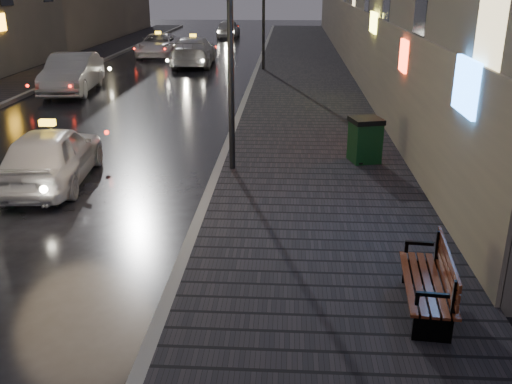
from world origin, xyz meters
TOP-DOWN VIEW (x-y plane):
  - ground at (0.00, 0.00)m, footprint 120.00×120.00m
  - sidewalk at (3.90, 21.00)m, footprint 4.60×58.00m
  - curb at (1.50, 21.00)m, footprint 0.20×58.00m
  - sidewalk_far at (-8.70, 21.00)m, footprint 2.40×58.00m
  - curb_far at (-7.40, 21.00)m, footprint 0.20×58.00m
  - lamp_near at (1.85, 6.00)m, footprint 0.36×0.36m
  - bench at (5.20, -0.12)m, footprint 0.77×1.82m
  - trash_bin at (5.09, 6.75)m, footprint 0.89×0.89m
  - taxi_near at (-2.20, 5.08)m, footprint 1.99×4.15m
  - car_left_mid at (-5.77, 16.11)m, footprint 2.16×4.91m
  - taxi_mid at (-2.02, 24.09)m, footprint 2.38×5.35m
  - taxi_far at (-4.78, 27.94)m, footprint 2.27×4.80m
  - car_far at (-1.75, 39.57)m, footprint 1.68×4.10m

SIDE VIEW (x-z plane):
  - ground at x=0.00m, z-range 0.00..0.00m
  - sidewalk at x=3.90m, z-range 0.00..0.15m
  - curb at x=1.50m, z-range 0.00..0.15m
  - sidewalk_far at x=-8.70m, z-range 0.00..0.15m
  - curb_far at x=-7.40m, z-range 0.00..0.15m
  - bench at x=5.20m, z-range 0.15..1.05m
  - taxi_far at x=-4.78m, z-range 0.00..1.32m
  - taxi_near at x=-2.20m, z-range 0.00..1.37m
  - car_far at x=-1.75m, z-range 0.00..1.39m
  - trash_bin at x=5.09m, z-range 0.16..1.26m
  - taxi_mid at x=-2.02m, z-range 0.00..1.52m
  - car_left_mid at x=-5.77m, z-range 0.00..1.57m
  - lamp_near at x=1.85m, z-range 0.85..6.13m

